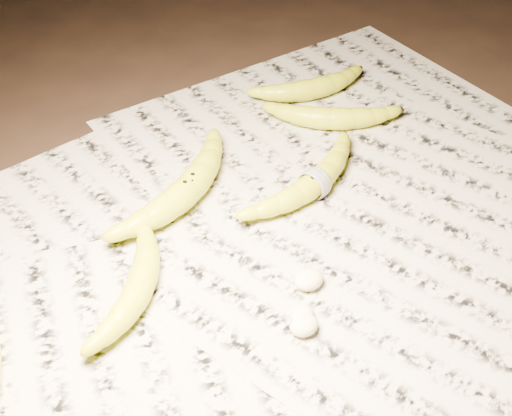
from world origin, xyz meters
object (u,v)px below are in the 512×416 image
banana_center (188,187)px  banana_upper_a (331,116)px  banana_upper_b (313,87)px  banana_left_b (140,283)px  banana_taped (315,181)px

banana_center → banana_upper_a: (0.25, 0.03, -0.00)m
banana_upper_b → banana_upper_a: bearing=-96.4°
banana_left_b → banana_upper_a: bearing=-25.5°
banana_upper_a → banana_upper_b: (0.03, 0.08, -0.00)m
banana_upper_b → banana_center: bearing=-146.4°
banana_taped → banana_upper_b: 0.23m
banana_center → banana_taped: 0.16m
banana_left_b → banana_upper_a: size_ratio=1.00×
banana_left_b → banana_upper_a: same height
banana_center → banana_upper_a: bearing=-20.9°
banana_center → banana_upper_b: 0.30m
banana_upper_a → banana_upper_b: bearing=108.8°
banana_left_b → banana_taped: same height
banana_upper_a → banana_taped: bearing=-98.8°
banana_taped → banana_upper_a: size_ratio=1.16×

